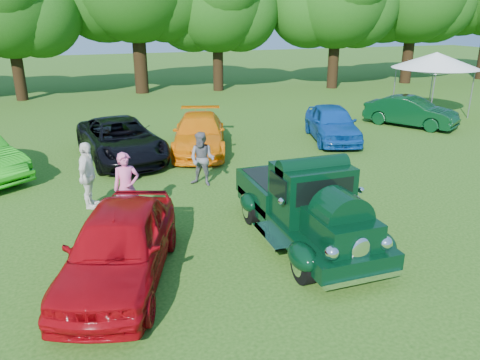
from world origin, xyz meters
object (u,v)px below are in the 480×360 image
object	(u,v)px
hero_pickup	(306,207)
spectator_grey	(202,159)
back_car_green	(411,112)
spectator_pink	(127,188)
back_car_orange	(199,133)
back_car_blue	(332,123)
back_car_black	(121,139)
spectator_white	(88,176)
canopy_tent	(436,61)
red_convertible	(119,245)

from	to	relation	value
hero_pickup	spectator_grey	bearing A→B (deg)	106.47
hero_pickup	back_car_green	size ratio (longest dim) A/B	1.19
spectator_grey	spectator_pink	bearing A→B (deg)	-104.43
back_car_orange	spectator_pink	bearing A→B (deg)	-104.27
back_car_orange	back_car_blue	xyz separation A→B (m)	(6.03, -0.27, 0.05)
back_car_black	spectator_white	bearing A→B (deg)	-114.82
spectator_white	back_car_green	bearing A→B (deg)	-51.25
back_car_blue	canopy_tent	world-z (taller)	canopy_tent
back_car_blue	red_convertible	bearing A→B (deg)	-122.66
back_car_green	hero_pickup	bearing A→B (deg)	-170.39
canopy_tent	spectator_grey	bearing A→B (deg)	-155.68
back_car_orange	back_car_green	world-z (taller)	back_car_orange
spectator_pink	spectator_white	world-z (taller)	spectator_white
red_convertible	back_car_orange	size ratio (longest dim) A/B	0.95
back_car_orange	spectator_grey	distance (m)	4.13
hero_pickup	canopy_tent	size ratio (longest dim) A/B	1.06
back_car_blue	spectator_white	bearing A→B (deg)	-140.82
red_convertible	back_car_blue	size ratio (longest dim) A/B	1.04
spectator_grey	canopy_tent	xyz separation A→B (m)	(14.81, 6.69, 2.08)
spectator_pink	canopy_tent	size ratio (longest dim) A/B	0.39
red_convertible	spectator_pink	bearing A→B (deg)	100.07
back_car_black	spectator_pink	size ratio (longest dim) A/B	2.88
back_car_green	spectator_white	bearing A→B (deg)	167.44
canopy_tent	back_car_black	bearing A→B (deg)	-170.80
spectator_pink	canopy_tent	xyz separation A→B (m)	(17.47, 8.77, 2.01)
back_car_black	spectator_grey	size ratio (longest dim) A/B	3.12
spectator_pink	spectator_grey	size ratio (longest dim) A/B	1.08
back_car_blue	spectator_grey	world-z (taller)	spectator_grey
red_convertible	spectator_pink	distance (m)	3.07
red_convertible	back_car_green	distance (m)	18.24
spectator_white	back_car_blue	bearing A→B (deg)	-47.99
red_convertible	back_car_blue	distance (m)	13.45
back_car_blue	spectator_grey	size ratio (longest dim) A/B	2.56
back_car_black	spectator_grey	bearing A→B (deg)	-68.83
back_car_black	back_car_blue	distance (m)	9.19
spectator_pink	back_car_blue	bearing A→B (deg)	27.52
red_convertible	spectator_white	world-z (taller)	spectator_white
red_convertible	back_car_black	xyz separation A→B (m)	(0.92, 9.04, -0.04)
back_car_orange	spectator_white	bearing A→B (deg)	-117.44
back_car_blue	hero_pickup	bearing A→B (deg)	-107.20
hero_pickup	spectator_grey	size ratio (longest dim) A/B	2.93
hero_pickup	canopy_tent	bearing A→B (deg)	40.38
hero_pickup	back_car_blue	xyz separation A→B (m)	(5.57, 8.47, -0.11)
back_car_blue	spectator_pink	distance (m)	11.25
hero_pickup	back_car_orange	distance (m)	8.75
spectator_white	spectator_pink	bearing A→B (deg)	-125.36
back_car_orange	spectator_grey	bearing A→B (deg)	-86.90
spectator_grey	back_car_green	bearing A→B (deg)	59.54
red_convertible	spectator_pink	world-z (taller)	spectator_pink
hero_pickup	back_car_green	world-z (taller)	hero_pickup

